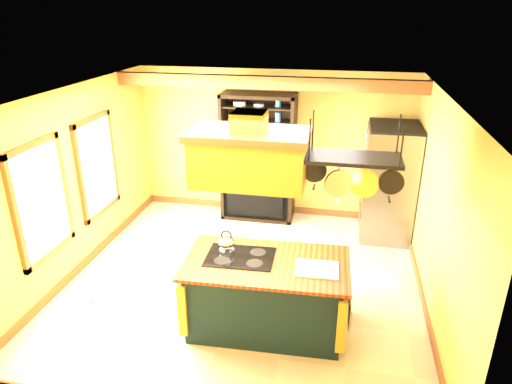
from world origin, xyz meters
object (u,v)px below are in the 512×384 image
(kitchen_island, at_px, (266,294))
(range_hood, at_px, (249,155))
(pot_rack, at_px, (353,166))
(hutch, at_px, (259,171))
(refrigerator, at_px, (388,185))

(kitchen_island, bearing_deg, range_hood, 178.01)
(kitchen_island, height_order, pot_rack, pot_rack)
(kitchen_island, distance_m, range_hood, 1.77)
(pot_rack, relative_size, hutch, 0.45)
(kitchen_island, height_order, hutch, hutch)
(range_hood, height_order, pot_rack, same)
(range_hood, distance_m, hutch, 3.48)
(range_hood, xyz_separation_m, pot_rack, (1.10, 0.00, -0.06))
(pot_rack, bearing_deg, hutch, 116.95)
(kitchen_island, relative_size, pot_rack, 1.91)
(kitchen_island, distance_m, pot_rack, 1.93)
(refrigerator, bearing_deg, kitchen_island, -119.24)
(range_hood, xyz_separation_m, refrigerator, (1.78, 2.82, -1.30))
(kitchen_island, xyz_separation_m, pot_rack, (0.91, 0.00, 1.70))
(range_hood, distance_m, pot_rack, 1.11)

